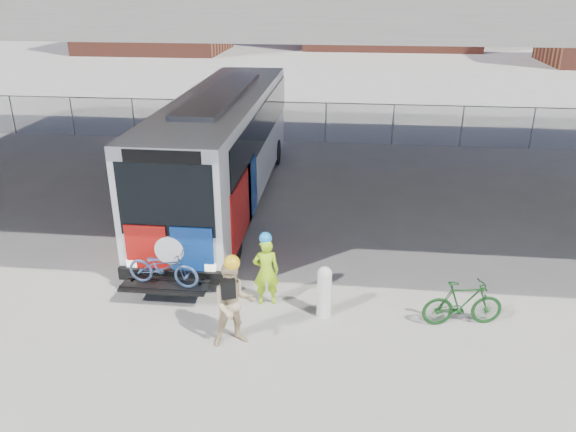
# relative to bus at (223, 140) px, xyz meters

# --- Properties ---
(ground) EXTENTS (160.00, 160.00, 0.00)m
(ground) POSITION_rel_bus_xyz_m (2.00, -4.41, -2.11)
(ground) COLOR #9E9991
(ground) RESTS_ON ground
(bus) EXTENTS (2.67, 12.96, 3.69)m
(bus) POSITION_rel_bus_xyz_m (0.00, 0.00, 0.00)
(bus) COLOR silver
(bus) RESTS_ON ground
(chainlink_fence) EXTENTS (30.00, 0.06, 30.00)m
(chainlink_fence) POSITION_rel_bus_xyz_m (2.00, 7.59, -0.68)
(chainlink_fence) COLOR gray
(chainlink_fence) RESTS_ON ground
(bollard) EXTENTS (0.32, 0.32, 1.21)m
(bollard) POSITION_rel_bus_xyz_m (3.66, -6.70, -1.46)
(bollard) COLOR white
(bollard) RESTS_ON ground
(cyclist_hivis) EXTENTS (0.66, 0.50, 1.80)m
(cyclist_hivis) POSITION_rel_bus_xyz_m (2.32, -6.33, -1.24)
(cyclist_hivis) COLOR #A8E718
(cyclist_hivis) RESTS_ON ground
(cyclist_tan) EXTENTS (1.09, 0.98, 2.02)m
(cyclist_tan) POSITION_rel_bus_xyz_m (1.90, -7.94, -1.16)
(cyclist_tan) COLOR #CDAF83
(cyclist_tan) RESTS_ON ground
(bike_parked) EXTENTS (1.81, 0.78, 1.05)m
(bike_parked) POSITION_rel_bus_xyz_m (6.64, -6.73, -1.58)
(bike_parked) COLOR #144118
(bike_parked) RESTS_ON ground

